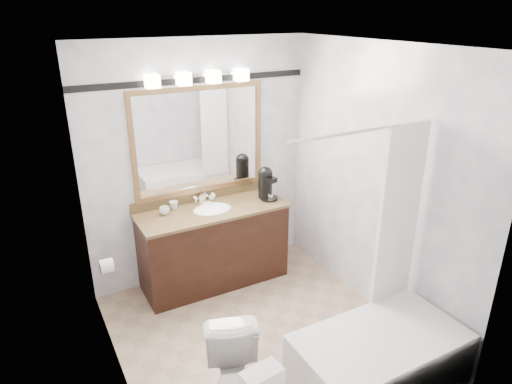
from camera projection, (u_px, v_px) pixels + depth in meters
room at (261, 209)px, 3.65m from camera, size 2.42×2.62×2.52m
vanity at (214, 244)px, 4.78m from camera, size 1.53×0.58×0.97m
mirror at (199, 141)px, 4.60m from camera, size 1.40×0.04×1.10m
vanity_light_bar at (198, 77)px, 4.32m from camera, size 1.02×0.14×0.12m
accent_stripe at (196, 80)px, 4.38m from camera, size 2.40×0.01×0.06m
bathtub at (380, 351)px, 3.53m from camera, size 1.30×0.75×1.96m
tp_roll at (107, 266)px, 3.89m from camera, size 0.11×0.12×0.12m
tissue_box at (262, 378)px, 2.65m from camera, size 0.26×0.16×0.10m
coffee_maker at (266, 182)px, 4.82m from camera, size 0.18×0.23×0.35m
cup_left at (165, 211)px, 4.49m from camera, size 0.12×0.12×0.08m
cup_right at (174, 205)px, 4.61m from camera, size 0.11×0.11×0.08m
soap_bottle_a at (202, 199)px, 4.74m from camera, size 0.06×0.06×0.10m
soap_bottle_b at (211, 197)px, 4.82m from camera, size 0.08×0.08×0.08m
soap_bar at (207, 204)px, 4.72m from camera, size 0.10×0.08×0.03m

